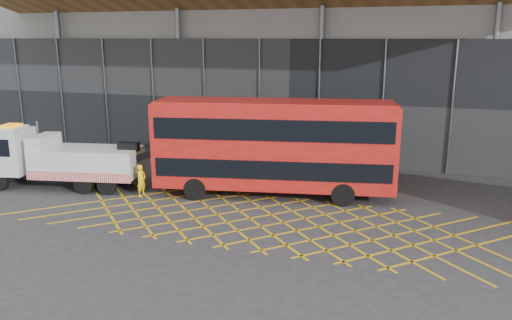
% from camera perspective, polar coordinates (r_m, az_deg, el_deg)
% --- Properties ---
extents(ground_plane, '(120.00, 120.00, 0.00)m').
position_cam_1_polar(ground_plane, '(24.23, -7.92, -5.79)').
color(ground_plane, '#2D2D30').
extents(road_markings, '(24.76, 7.16, 0.01)m').
position_cam_1_polar(road_markings, '(22.81, 1.19, -6.90)').
color(road_markings, gold).
rests_on(road_markings, ground_plane).
extents(construction_building, '(55.00, 23.97, 18.00)m').
position_cam_1_polar(construction_building, '(39.68, 6.51, 15.05)').
color(construction_building, gray).
rests_on(construction_building, ground_plane).
extents(recovery_truck, '(10.12, 4.01, 3.51)m').
position_cam_1_polar(recovery_truck, '(29.40, -21.73, 0.15)').
color(recovery_truck, black).
rests_on(recovery_truck, ground_plane).
extents(bus_towed, '(12.54, 5.16, 4.98)m').
position_cam_1_polar(bus_towed, '(25.65, 2.02, 1.87)').
color(bus_towed, '#AD140F').
rests_on(bus_towed, ground_plane).
extents(worker, '(0.49, 0.67, 1.69)m').
position_cam_1_polar(worker, '(26.64, -12.96, -2.29)').
color(worker, yellow).
rests_on(worker, ground_plane).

